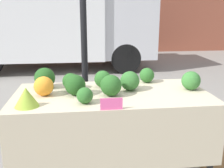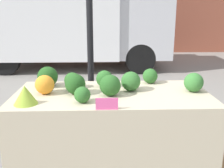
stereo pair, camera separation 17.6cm
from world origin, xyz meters
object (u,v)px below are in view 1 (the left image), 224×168
object	(u,v)px
parked_truck	(51,17)
produce_crate	(223,152)
orange_cauliflower	(44,86)
price_sign	(111,104)

from	to	relation	value
parked_truck	produce_crate	xyz separation A→B (m)	(2.16, -5.07, -1.24)
parked_truck	produce_crate	world-z (taller)	parked_truck
orange_cauliflower	produce_crate	xyz separation A→B (m)	(1.73, 0.13, -0.80)
price_sign	produce_crate	distance (m)	1.53
orange_cauliflower	price_sign	size ratio (longest dim) A/B	1.01
orange_cauliflower	produce_crate	distance (m)	1.91
parked_truck	produce_crate	distance (m)	5.65
parked_truck	price_sign	world-z (taller)	parked_truck
orange_cauliflower	price_sign	world-z (taller)	orange_cauliflower
orange_cauliflower	produce_crate	size ratio (longest dim) A/B	0.32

